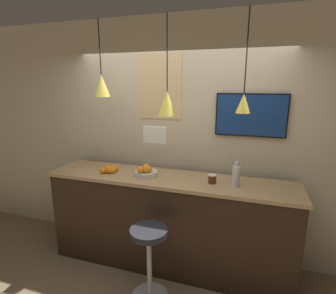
{
  "coord_description": "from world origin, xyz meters",
  "views": [
    {
      "loc": [
        0.85,
        -2.06,
        2.14
      ],
      "look_at": [
        0.0,
        0.58,
        1.46
      ],
      "focal_mm": 28.0,
      "sensor_mm": 36.0,
      "label": 1
    }
  ],
  "objects_px": {
    "fruit_bowl": "(146,172)",
    "juice_bottle": "(236,176)",
    "mounted_tv": "(251,115)",
    "spread_jar": "(212,179)",
    "bar_stool": "(149,251)"
  },
  "relations": [
    {
      "from": "fruit_bowl",
      "to": "mounted_tv",
      "type": "height_order",
      "value": "mounted_tv"
    },
    {
      "from": "bar_stool",
      "to": "fruit_bowl",
      "type": "distance_m",
      "value": 0.84
    },
    {
      "from": "bar_stool",
      "to": "mounted_tv",
      "type": "relative_size",
      "value": 1.03
    },
    {
      "from": "juice_bottle",
      "to": "mounted_tv",
      "type": "relative_size",
      "value": 0.35
    },
    {
      "from": "bar_stool",
      "to": "juice_bottle",
      "type": "xyz_separation_m",
      "value": [
        0.75,
        0.53,
        0.68
      ]
    },
    {
      "from": "fruit_bowl",
      "to": "mounted_tv",
      "type": "distance_m",
      "value": 1.32
    },
    {
      "from": "mounted_tv",
      "to": "fruit_bowl",
      "type": "bearing_deg",
      "value": -160.38
    },
    {
      "from": "mounted_tv",
      "to": "bar_stool",
      "type": "bearing_deg",
      "value": -133.26
    },
    {
      "from": "fruit_bowl",
      "to": "juice_bottle",
      "type": "distance_m",
      "value": 0.99
    },
    {
      "from": "fruit_bowl",
      "to": "mounted_tv",
      "type": "relative_size",
      "value": 0.34
    },
    {
      "from": "bar_stool",
      "to": "mounted_tv",
      "type": "bearing_deg",
      "value": 46.74
    },
    {
      "from": "juice_bottle",
      "to": "bar_stool",
      "type": "bearing_deg",
      "value": -145.04
    },
    {
      "from": "juice_bottle",
      "to": "spread_jar",
      "type": "height_order",
      "value": "juice_bottle"
    },
    {
      "from": "fruit_bowl",
      "to": "spread_jar",
      "type": "bearing_deg",
      "value": 0.77
    },
    {
      "from": "bar_stool",
      "to": "spread_jar",
      "type": "relative_size",
      "value": 8.29
    }
  ]
}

